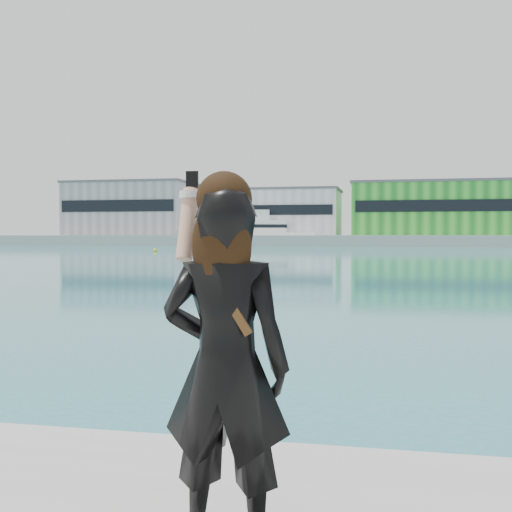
{
  "coord_description": "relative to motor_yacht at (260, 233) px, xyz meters",
  "views": [
    {
      "loc": [
        0.68,
        -3.52,
        2.3
      ],
      "look_at": [
        -0.09,
        0.13,
        2.17
      ],
      "focal_mm": 45.0,
      "sensor_mm": 36.0,
      "label": 1
    }
  ],
  "objects": [
    {
      "name": "warehouse_white",
      "position": [
        2.15,
        10.81,
        4.23
      ],
      "size": [
        24.48,
        15.35,
        9.5
      ],
      "color": "silver",
      "rests_on": "far_quay"
    },
    {
      "name": "far_quay",
      "position": [
        24.15,
        12.83,
        -1.53
      ],
      "size": [
        320.0,
        40.0,
        2.0
      ],
      "primitive_type": "cube",
      "color": "#9E9E99",
      "rests_on": "ground"
    },
    {
      "name": "warehouse_grey_left",
      "position": [
        -30.85,
        10.81,
        5.23
      ],
      "size": [
        26.52,
        16.36,
        11.5
      ],
      "color": "gray",
      "rests_on": "far_quay"
    },
    {
      "name": "flagpole_left",
      "position": [
        -13.75,
        3.83,
        4.01
      ],
      "size": [
        1.28,
        0.16,
        8.0
      ],
      "color": "silver",
      "rests_on": "far_quay"
    },
    {
      "name": "buoy_far",
      "position": [
        -4.81,
        -43.37,
        -2.53
      ],
      "size": [
        0.5,
        0.5,
        0.5
      ],
      "primitive_type": "sphere",
      "color": "yellow",
      "rests_on": "ground"
    },
    {
      "name": "motor_yacht",
      "position": [
        0.0,
        0.0,
        0.0
      ],
      "size": [
        20.0,
        9.95,
        8.99
      ],
      "rotation": [
        0.0,
        0.0,
        0.25
      ],
      "color": "white",
      "rests_on": "ground"
    },
    {
      "name": "flagpole_right",
      "position": [
        46.25,
        3.83,
        4.01
      ],
      "size": [
        1.28,
        0.16,
        8.0
      ],
      "color": "silver",
      "rests_on": "far_quay"
    },
    {
      "name": "warehouse_green",
      "position": [
        32.15,
        10.81,
        4.73
      ],
      "size": [
        30.6,
        16.36,
        10.5
      ],
      "color": "#228A29",
      "rests_on": "far_quay"
    },
    {
      "name": "woman",
      "position": [
        24.06,
        -117.75,
        -0.81
      ],
      "size": [
        0.63,
        0.42,
        1.82
      ],
      "rotation": [
        0.0,
        0.0,
        3.15
      ],
      "color": "black",
      "rests_on": "near_quay"
    }
  ]
}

